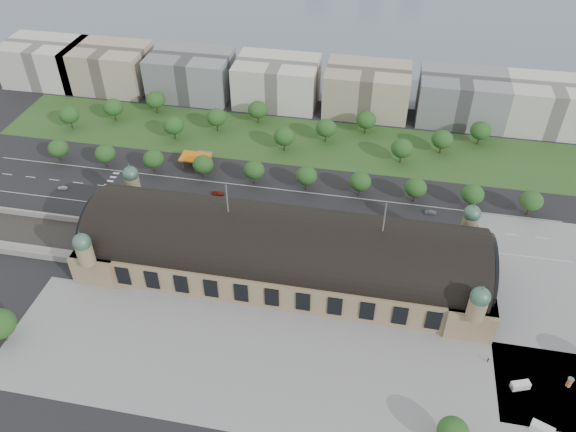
% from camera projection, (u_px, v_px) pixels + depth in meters
% --- Properties ---
extents(ground, '(900.00, 900.00, 0.00)m').
position_uv_depth(ground, '(283.00, 270.00, 214.06)').
color(ground, black).
rests_on(ground, ground).
extents(station, '(150.00, 48.40, 44.30)m').
position_uv_depth(station, '(283.00, 250.00, 207.56)').
color(station, '#947E5B').
rests_on(station, ground).
extents(track_cutting, '(70.00, 24.00, 3.10)m').
position_uv_depth(track_cutting, '(17.00, 237.00, 228.03)').
color(track_cutting, black).
rests_on(track_cutting, ground).
extents(plaza_south, '(190.00, 48.00, 0.12)m').
position_uv_depth(plaza_south, '(287.00, 370.00, 179.13)').
color(plaza_south, gray).
rests_on(plaza_south, ground).
extents(plaza_east, '(56.00, 100.00, 0.12)m').
position_uv_depth(plaza_east, '(568.00, 309.00, 198.98)').
color(plaza_east, gray).
rests_on(plaza_east, ground).
extents(road_slab, '(260.00, 26.00, 0.10)m').
position_uv_depth(road_slab, '(256.00, 204.00, 245.89)').
color(road_slab, black).
rests_on(road_slab, ground).
extents(grass_belt, '(300.00, 45.00, 0.10)m').
position_uv_depth(grass_belt, '(290.00, 140.00, 286.99)').
color(grass_belt, '#2E5020').
rests_on(grass_belt, ground).
extents(petrol_station, '(14.00, 13.00, 5.05)m').
position_uv_depth(petrol_station, '(200.00, 157.00, 269.74)').
color(petrol_station, orange).
rests_on(petrol_station, ground).
extents(lake, '(700.00, 320.00, 0.08)m').
position_uv_depth(lake, '(357.00, 7.00, 440.72)').
color(lake, slate).
rests_on(lake, ground).
extents(office_0, '(45.00, 32.00, 24.00)m').
position_uv_depth(office_0, '(46.00, 62.00, 332.51)').
color(office_0, silver).
rests_on(office_0, ground).
extents(office_1, '(45.00, 32.00, 24.00)m').
position_uv_depth(office_1, '(109.00, 67.00, 326.65)').
color(office_1, '#B0A28A').
rests_on(office_1, ground).
extents(office_2, '(45.00, 32.00, 24.00)m').
position_uv_depth(office_2, '(191.00, 74.00, 319.34)').
color(office_2, gray).
rests_on(office_2, ground).
extents(office_3, '(45.00, 32.00, 24.00)m').
position_uv_depth(office_3, '(277.00, 82.00, 312.02)').
color(office_3, silver).
rests_on(office_3, ground).
extents(office_4, '(45.00, 32.00, 24.00)m').
position_uv_depth(office_4, '(367.00, 90.00, 304.70)').
color(office_4, '#B0A28A').
rests_on(office_4, ground).
extents(office_5, '(45.00, 32.00, 24.00)m').
position_uv_depth(office_5, '(461.00, 98.00, 297.38)').
color(office_5, gray).
rests_on(office_5, ground).
extents(office_6, '(45.00, 32.00, 24.00)m').
position_uv_depth(office_6, '(550.00, 105.00, 290.80)').
color(office_6, silver).
rests_on(office_6, ground).
extents(tree_row_0, '(9.60, 9.60, 11.52)m').
position_uv_depth(tree_row_0, '(58.00, 148.00, 267.24)').
color(tree_row_0, '#2D2116').
rests_on(tree_row_0, ground).
extents(tree_row_1, '(9.60, 9.60, 11.52)m').
position_uv_depth(tree_row_1, '(105.00, 154.00, 263.72)').
color(tree_row_1, '#2D2116').
rests_on(tree_row_1, ground).
extents(tree_row_2, '(9.60, 9.60, 11.52)m').
position_uv_depth(tree_row_2, '(154.00, 159.00, 260.21)').
color(tree_row_2, '#2D2116').
rests_on(tree_row_2, ground).
extents(tree_row_3, '(9.60, 9.60, 11.52)m').
position_uv_depth(tree_row_3, '(203.00, 164.00, 256.70)').
color(tree_row_3, '#2D2116').
rests_on(tree_row_3, ground).
extents(tree_row_4, '(9.60, 9.60, 11.52)m').
position_uv_depth(tree_row_4, '(254.00, 170.00, 253.19)').
color(tree_row_4, '#2D2116').
rests_on(tree_row_4, ground).
extents(tree_row_5, '(9.60, 9.60, 11.52)m').
position_uv_depth(tree_row_5, '(306.00, 176.00, 249.67)').
color(tree_row_5, '#2D2116').
rests_on(tree_row_5, ground).
extents(tree_row_6, '(9.60, 9.60, 11.52)m').
position_uv_depth(tree_row_6, '(360.00, 182.00, 246.16)').
color(tree_row_6, '#2D2116').
rests_on(tree_row_6, ground).
extents(tree_row_7, '(9.60, 9.60, 11.52)m').
position_uv_depth(tree_row_7, '(416.00, 188.00, 242.65)').
color(tree_row_7, '#2D2116').
rests_on(tree_row_7, ground).
extents(tree_row_8, '(9.60, 9.60, 11.52)m').
position_uv_depth(tree_row_8, '(473.00, 194.00, 239.14)').
color(tree_row_8, '#2D2116').
rests_on(tree_row_8, ground).
extents(tree_row_9, '(9.60, 9.60, 11.52)m').
position_uv_depth(tree_row_9, '(532.00, 201.00, 235.62)').
color(tree_row_9, '#2D2116').
rests_on(tree_row_9, ground).
extents(tree_belt_0, '(10.40, 10.40, 12.48)m').
position_uv_depth(tree_belt_0, '(69.00, 115.00, 291.12)').
color(tree_belt_0, '#2D2116').
rests_on(tree_belt_0, ground).
extents(tree_belt_1, '(10.40, 10.40, 12.48)m').
position_uv_depth(tree_belt_1, '(113.00, 107.00, 297.47)').
color(tree_belt_1, '#2D2116').
rests_on(tree_belt_1, ground).
extents(tree_belt_2, '(10.40, 10.40, 12.48)m').
position_uv_depth(tree_belt_2, '(155.00, 100.00, 303.82)').
color(tree_belt_2, '#2D2116').
rests_on(tree_belt_2, ground).
extents(tree_belt_3, '(10.40, 10.40, 12.48)m').
position_uv_depth(tree_belt_3, '(174.00, 125.00, 282.78)').
color(tree_belt_3, '#2D2116').
rests_on(tree_belt_3, ground).
extents(tree_belt_4, '(10.40, 10.40, 12.48)m').
position_uv_depth(tree_belt_4, '(217.00, 117.00, 289.13)').
color(tree_belt_4, '#2D2116').
rests_on(tree_belt_4, ground).
extents(tree_belt_5, '(10.40, 10.40, 12.48)m').
position_uv_depth(tree_belt_5, '(258.00, 110.00, 295.47)').
color(tree_belt_5, '#2D2116').
rests_on(tree_belt_5, ground).
extents(tree_belt_6, '(10.40, 10.40, 12.48)m').
position_uv_depth(tree_belt_6, '(284.00, 137.00, 274.44)').
color(tree_belt_6, '#2D2116').
rests_on(tree_belt_6, ground).
extents(tree_belt_7, '(10.40, 10.40, 12.48)m').
position_uv_depth(tree_belt_7, '(326.00, 128.00, 280.79)').
color(tree_belt_7, '#2D2116').
rests_on(tree_belt_7, ground).
extents(tree_belt_8, '(10.40, 10.40, 12.48)m').
position_uv_depth(tree_belt_8, '(366.00, 120.00, 287.13)').
color(tree_belt_8, '#2D2116').
rests_on(tree_belt_8, ground).
extents(tree_belt_9, '(10.40, 10.40, 12.48)m').
position_uv_depth(tree_belt_9, '(402.00, 148.00, 266.10)').
color(tree_belt_9, '#2D2116').
rests_on(tree_belt_9, ground).
extents(tree_belt_10, '(10.40, 10.40, 12.48)m').
position_uv_depth(tree_belt_10, '(442.00, 139.00, 272.44)').
color(tree_belt_10, '#2D2116').
rests_on(tree_belt_10, ground).
extents(tree_belt_11, '(10.40, 10.40, 12.48)m').
position_uv_depth(tree_belt_11, '(481.00, 131.00, 278.79)').
color(tree_belt_11, '#2D2116').
rests_on(tree_belt_11, ground).
extents(tree_plaza_s, '(9.00, 9.00, 10.64)m').
position_uv_depth(tree_plaza_s, '(453.00, 432.00, 155.34)').
color(tree_plaza_s, '#2D2116').
rests_on(tree_plaza_s, ground).
extents(traffic_car_0, '(4.63, 2.34, 1.51)m').
position_uv_depth(traffic_car_0, '(63.00, 188.00, 254.02)').
color(traffic_car_0, white).
rests_on(traffic_car_0, ground).
extents(traffic_car_3, '(5.76, 2.97, 1.60)m').
position_uv_depth(traffic_car_3, '(218.00, 193.00, 250.69)').
color(traffic_car_3, maroon).
rests_on(traffic_car_3, ground).
extents(traffic_car_4, '(4.19, 2.07, 1.37)m').
position_uv_depth(traffic_car_4, '(304.00, 214.00, 239.67)').
color(traffic_car_4, '#1A1A49').
rests_on(traffic_car_4, ground).
extents(traffic_car_5, '(5.03, 2.01, 1.63)m').
position_uv_depth(traffic_car_5, '(431.00, 212.00, 240.15)').
color(traffic_car_5, '#4E5055').
rests_on(traffic_car_5, ground).
extents(traffic_car_6, '(4.86, 2.45, 1.32)m').
position_uv_depth(traffic_car_6, '(479.00, 230.00, 231.25)').
color(traffic_car_6, white).
rests_on(traffic_car_6, ground).
extents(parked_car_0, '(4.72, 3.22, 1.47)m').
position_uv_depth(parked_car_0, '(119.00, 211.00, 240.74)').
color(parked_car_0, black).
rests_on(parked_car_0, ground).
extents(parked_car_1, '(6.18, 4.85, 1.56)m').
position_uv_depth(parked_car_1, '(144.00, 208.00, 242.32)').
color(parked_car_1, maroon).
rests_on(parked_car_1, ground).
extents(parked_car_2, '(5.68, 4.20, 1.53)m').
position_uv_depth(parked_car_2, '(179.00, 219.00, 236.77)').
color(parked_car_2, '#191A47').
rests_on(parked_car_2, ground).
extents(parked_car_3, '(4.78, 4.04, 1.54)m').
position_uv_depth(parked_car_3, '(148.00, 209.00, 242.02)').
color(parked_car_3, '#5A5D62').
rests_on(parked_car_3, ground).
extents(parked_car_4, '(4.34, 3.29, 1.37)m').
position_uv_depth(parked_car_4, '(184.00, 220.00, 236.47)').
color(parked_car_4, silver).
rests_on(parked_car_4, ground).
extents(parked_car_5, '(5.46, 5.01, 1.42)m').
position_uv_depth(parked_car_5, '(216.00, 224.00, 234.38)').
color(parked_car_5, gray).
rests_on(parked_car_5, ground).
extents(parked_car_6, '(4.94, 3.94, 1.34)m').
position_uv_depth(parked_car_6, '(251.00, 222.00, 235.40)').
color(parked_car_6, black).
rests_on(parked_car_6, ground).
extents(bus_west, '(11.65, 3.59, 3.20)m').
position_uv_depth(bus_west, '(241.00, 209.00, 240.63)').
color(bus_west, red).
rests_on(bus_west, ground).
extents(bus_mid, '(12.89, 4.07, 3.53)m').
position_uv_depth(bus_mid, '(353.00, 221.00, 233.87)').
color(bus_mid, silver).
rests_on(bus_mid, ground).
extents(bus_east, '(12.43, 3.07, 3.45)m').
position_uv_depth(bus_east, '(327.00, 226.00, 231.61)').
color(bus_east, beige).
rests_on(bus_east, ground).
extents(van_east, '(6.20, 4.12, 2.50)m').
position_uv_depth(van_east, '(519.00, 386.00, 173.28)').
color(van_east, white).
rests_on(van_east, ground).
extents(van_south, '(6.90, 4.77, 2.77)m').
position_uv_depth(van_south, '(541.00, 429.00, 162.04)').
color(van_south, silver).
rests_on(van_south, ground).
extents(advertising_column, '(1.91, 1.91, 3.62)m').
position_uv_depth(advertising_column, '(569.00, 382.00, 173.44)').
color(advertising_column, '#C73831').
rests_on(advertising_column, ground).
extents(pedestrian_2, '(0.68, 1.02, 1.97)m').
position_uv_depth(pedestrian_2, '(488.00, 360.00, 180.90)').
color(pedestrian_2, gray).
rests_on(pedestrian_2, ground).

